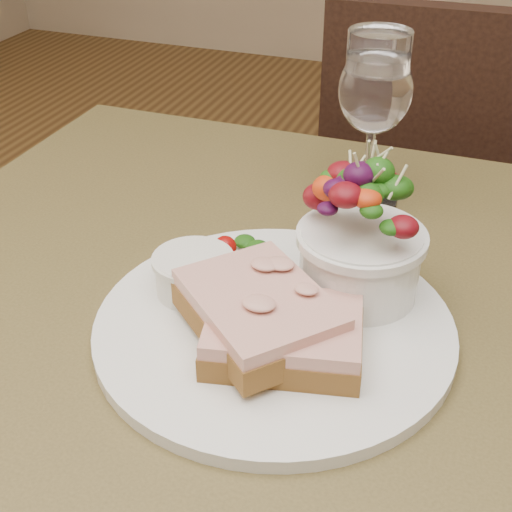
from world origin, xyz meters
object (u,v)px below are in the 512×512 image
(sandwich_front, at_px, (284,335))
(sandwich_back, at_px, (259,311))
(cafe_table, at_px, (262,407))
(chair_far, at_px, (439,309))
(salad_bowl, at_px, (362,234))
(wine_glass, at_px, (375,95))
(dinner_plate, at_px, (274,326))
(ramekin, at_px, (194,272))

(sandwich_front, distance_m, sandwich_back, 0.03)
(cafe_table, xyz_separation_m, chair_far, (0.11, 0.70, -0.36))
(chair_far, relative_size, sandwich_front, 6.57)
(salad_bowl, height_order, wine_glass, wine_glass)
(chair_far, height_order, wine_glass, wine_glass)
(dinner_plate, distance_m, ramekin, 0.09)
(dinner_plate, relative_size, ramekin, 4.54)
(wine_glass, bearing_deg, salad_bowl, -79.61)
(sandwich_back, relative_size, ramekin, 2.42)
(sandwich_back, distance_m, wine_glass, 0.29)
(chair_far, relative_size, salad_bowl, 7.09)
(sandwich_back, relative_size, salad_bowl, 1.26)
(sandwich_back, distance_m, salad_bowl, 0.11)
(cafe_table, height_order, sandwich_back, sandwich_back)
(dinner_plate, bearing_deg, cafe_table, 144.39)
(cafe_table, bearing_deg, ramekin, 174.58)
(sandwich_back, distance_m, ramekin, 0.08)
(dinner_plate, xyz_separation_m, sandwich_front, (0.02, -0.03, 0.02))
(chair_far, xyz_separation_m, sandwich_back, (-0.11, -0.74, 0.49))
(sandwich_front, bearing_deg, ramekin, 140.90)
(ramekin, height_order, salad_bowl, salad_bowl)
(chair_far, bearing_deg, sandwich_back, 81.21)
(ramekin, bearing_deg, salad_bowl, 20.01)
(sandwich_back, bearing_deg, wine_glass, 125.87)
(dinner_plate, xyz_separation_m, sandwich_back, (-0.01, -0.02, 0.03))
(cafe_table, xyz_separation_m, ramekin, (-0.07, 0.01, 0.13))
(chair_far, xyz_separation_m, sandwich_front, (-0.08, -0.75, 0.48))
(dinner_plate, distance_m, sandwich_back, 0.04)
(dinner_plate, distance_m, wine_glass, 0.28)
(ramekin, distance_m, salad_bowl, 0.15)
(salad_bowl, bearing_deg, dinner_plate, -129.90)
(cafe_table, bearing_deg, salad_bowl, 38.75)
(cafe_table, relative_size, dinner_plate, 2.66)
(cafe_table, bearing_deg, sandwich_back, -75.38)
(chair_far, bearing_deg, sandwich_front, 83.21)
(chair_far, xyz_separation_m, salad_bowl, (-0.04, -0.65, 0.53))
(sandwich_front, xyz_separation_m, salad_bowl, (0.04, 0.10, 0.04))
(sandwich_front, distance_m, salad_bowl, 0.11)
(wine_glass, bearing_deg, chair_far, 80.27)
(salad_bowl, bearing_deg, wine_glass, 100.39)
(ramekin, height_order, wine_glass, wine_glass)
(dinner_plate, xyz_separation_m, ramekin, (-0.08, 0.02, 0.03))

